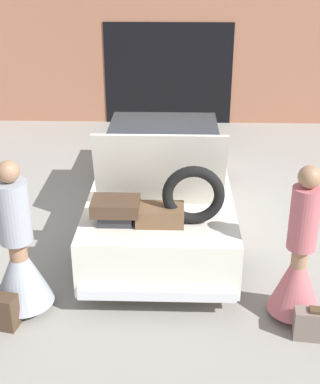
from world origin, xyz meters
name	(u,v)px	position (x,y,z in m)	size (l,w,h in m)	color
ground_plane	(163,216)	(0.00, 0.00, 0.00)	(40.00, 40.00, 0.00)	gray
garage_wall_back	(168,60)	(0.00, 4.74, 1.39)	(12.00, 0.14, 2.80)	#9E664C
car	(163,179)	(0.00, -0.01, 0.60)	(1.83, 4.75, 1.78)	silver
person_left	(19,259)	(-1.47, -2.25, 0.62)	(0.66, 0.66, 1.74)	#997051
person_right	(298,266)	(1.47, -2.31, 0.63)	(0.57, 0.57, 1.75)	#997051
suitcase_beside_right_person	(315,324)	(1.62, -2.68, 0.17)	(0.45, 0.22, 0.36)	#75665B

